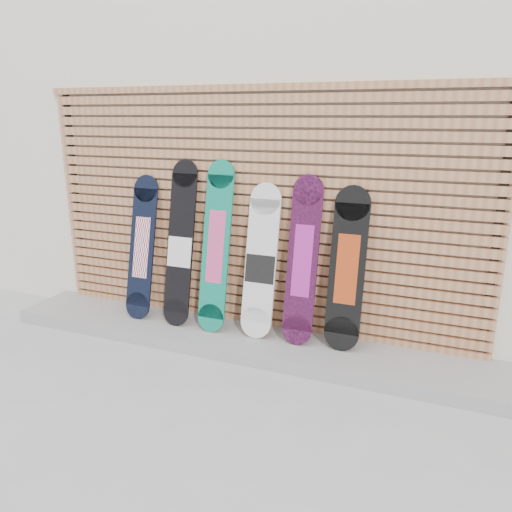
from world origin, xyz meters
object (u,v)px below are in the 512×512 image
(snowboard_0, at_px, (142,247))
(snowboard_5, at_px, (347,269))
(snowboard_1, at_px, (180,245))
(snowboard_2, at_px, (216,247))
(snowboard_4, at_px, (303,261))
(snowboard_3, at_px, (261,262))

(snowboard_0, xyz_separation_m, snowboard_5, (2.00, 0.03, 0.00))
(snowboard_0, bearing_deg, snowboard_1, -0.59)
(snowboard_2, bearing_deg, snowboard_4, 1.32)
(snowboard_2, relative_size, snowboard_5, 1.12)
(snowboard_2, height_order, snowboard_4, snowboard_2)
(snowboard_3, distance_m, snowboard_5, 0.76)
(snowboard_0, xyz_separation_m, snowboard_3, (1.23, 0.01, -0.02))
(snowboard_5, bearing_deg, snowboard_2, -178.28)
(snowboard_4, bearing_deg, snowboard_5, 2.56)
(snowboard_0, height_order, snowboard_1, snowboard_1)
(snowboard_0, distance_m, snowboard_2, 0.81)
(snowboard_1, distance_m, snowboard_5, 1.56)
(snowboard_1, height_order, snowboard_2, snowboard_2)
(snowboard_1, xyz_separation_m, snowboard_2, (0.37, 0.00, 0.02))
(snowboard_2, distance_m, snowboard_4, 0.81)
(snowboard_0, relative_size, snowboard_5, 1.00)
(snowboard_3, bearing_deg, snowboard_4, 0.78)
(snowboard_3, height_order, snowboard_4, snowboard_4)
(snowboard_0, height_order, snowboard_5, snowboard_5)
(snowboard_4, height_order, snowboard_5, snowboard_4)
(snowboard_2, relative_size, snowboard_4, 1.07)
(snowboard_0, bearing_deg, snowboard_2, -0.13)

